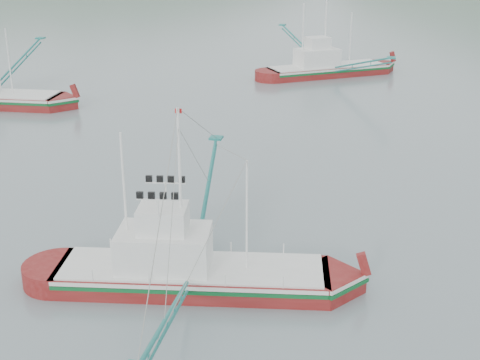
# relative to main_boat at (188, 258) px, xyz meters

# --- Properties ---
(ground) EXTENTS (1200.00, 1200.00, 0.00)m
(ground) POSITION_rel_main_boat_xyz_m (1.08, 0.54, -1.58)
(ground) COLOR slate
(ground) RESTS_ON ground
(main_boat) EXTENTS (13.40, 23.45, 9.55)m
(main_boat) POSITION_rel_main_boat_xyz_m (0.00, 0.00, 0.00)
(main_boat) COLOR maroon
(main_boat) RESTS_ON ground
(bg_boat_far) EXTENTS (18.44, 23.51, 10.52)m
(bg_boat_far) POSITION_rel_main_boat_xyz_m (1.66, 51.23, 0.65)
(bg_boat_far) COLOR maroon
(bg_boat_far) RESTS_ON ground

